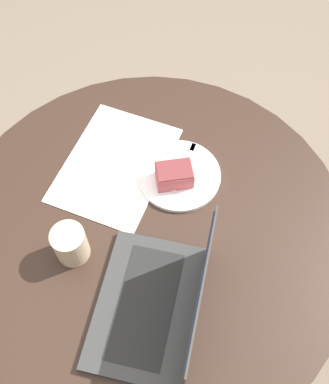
{
  "coord_description": "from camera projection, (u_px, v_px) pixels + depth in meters",
  "views": [
    {
      "loc": [
        -0.32,
        -0.39,
        1.75
      ],
      "look_at": [
        0.08,
        0.03,
        0.75
      ],
      "focal_mm": 42.0,
      "sensor_mm": 36.0,
      "label": 1
    }
  ],
  "objects": [
    {
      "name": "ground_plane",
      "position": [
        154.0,
        304.0,
        1.76
      ],
      "size": [
        12.0,
        12.0,
        0.0
      ],
      "primitive_type": "plane",
      "color": "#6B5B4C"
    },
    {
      "name": "dining_table",
      "position": [
        151.0,
        249.0,
        1.29
      ],
      "size": [
        1.04,
        1.04,
        0.71
      ],
      "color": "black",
      "rests_on": "ground_plane"
    },
    {
      "name": "paper_document",
      "position": [
        115.0,
        164.0,
        1.24
      ],
      "size": [
        0.44,
        0.39,
        0.0
      ],
      "rotation": [
        0.0,
        0.0,
        0.43
      ],
      "color": "white",
      "rests_on": "dining_table"
    },
    {
      "name": "plate",
      "position": [
        179.0,
        175.0,
        1.22
      ],
      "size": [
        0.23,
        0.23,
        0.01
      ],
      "color": "white",
      "rests_on": "dining_table"
    },
    {
      "name": "cake_slice",
      "position": [
        174.0,
        175.0,
        1.18
      ],
      "size": [
        0.12,
        0.11,
        0.05
      ],
      "rotation": [
        0.0,
        0.0,
        2.53
      ],
      "color": "#B74C51",
      "rests_on": "plate"
    },
    {
      "name": "fork",
      "position": [
        186.0,
        162.0,
        1.23
      ],
      "size": [
        0.16,
        0.09,
        0.0
      ],
      "rotation": [
        0.0,
        0.0,
        6.71
      ],
      "color": "silver",
      "rests_on": "plate"
    },
    {
      "name": "coffee_glass",
      "position": [
        70.0,
        244.0,
        1.07
      ],
      "size": [
        0.08,
        0.08,
        0.1
      ],
      "color": "#C6AD89",
      "rests_on": "dining_table"
    },
    {
      "name": "laptop",
      "position": [
        159.0,
        305.0,
        1.0
      ],
      "size": [
        0.41,
        0.38,
        0.24
      ],
      "rotation": [
        0.0,
        0.0,
        6.87
      ],
      "color": "#2D2D2D",
      "rests_on": "dining_table"
    }
  ]
}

